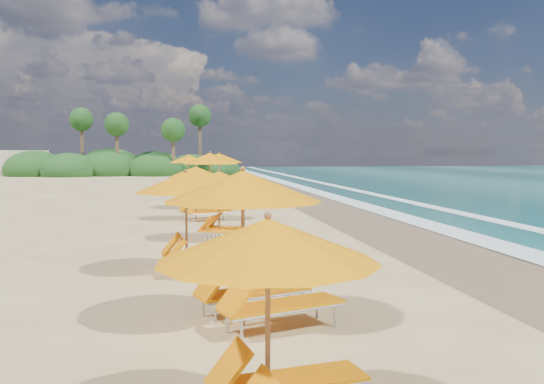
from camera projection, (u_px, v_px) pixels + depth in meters
name	position (u px, v px, depth m)	size (l,w,h in m)	color
ground	(272.00, 226.00, 19.71)	(160.00, 160.00, 0.00)	tan
wet_sand	(382.00, 224.00, 20.34)	(4.00, 160.00, 0.01)	#7A6649
surf_foam	(453.00, 222.00, 20.76)	(4.00, 160.00, 0.01)	white
station_0	(284.00, 310.00, 5.12)	(2.45, 2.34, 2.05)	olive
station_1	(254.00, 236.00, 8.42)	(3.03, 2.97, 2.37)	olive
station_2	(194.00, 215.00, 12.05)	(2.57, 2.42, 2.22)	olive
station_3	(224.00, 201.00, 16.49)	(2.67, 2.63, 2.08)	olive
station_4	(200.00, 189.00, 21.52)	(2.68, 2.63, 2.10)	olive
station_5	(215.00, 177.00, 25.85)	(3.26, 3.15, 2.62)	olive
station_6	(223.00, 173.00, 30.26)	(3.10, 2.96, 2.60)	olive
station_7	(192.00, 171.00, 35.06)	(2.94, 2.80, 2.48)	olive
treeline	(120.00, 167.00, 62.94)	(25.80, 8.80, 9.74)	#163D14
beach_building	(11.00, 163.00, 63.48)	(7.00, 5.00, 2.80)	beige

